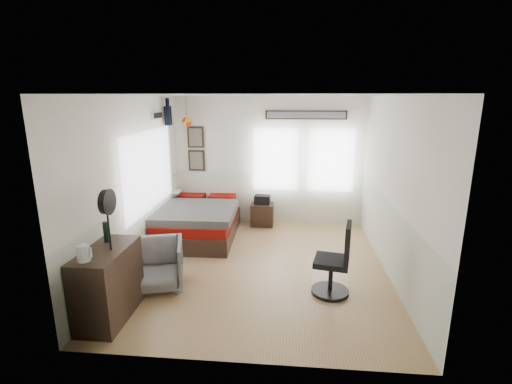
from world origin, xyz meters
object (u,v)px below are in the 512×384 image
at_px(dresser, 109,284).
at_px(task_chair, 336,266).
at_px(armchair, 156,265).
at_px(bed, 199,221).
at_px(nightstand, 262,215).

bearing_deg(dresser, task_chair, 15.99).
bearing_deg(task_chair, armchair, -167.81).
height_order(bed, dresser, dresser).
bearing_deg(bed, nightstand, 32.49).
relative_size(armchair, nightstand, 1.60).
height_order(nightstand, task_chair, task_chair).
bearing_deg(dresser, nightstand, 65.64).
distance_m(armchair, task_chair, 2.53).
xyz_separation_m(nightstand, task_chair, (1.22, -2.77, 0.19)).
relative_size(nightstand, task_chair, 0.45).
bearing_deg(nightstand, armchair, -115.26).
distance_m(bed, armchair, 2.02).
height_order(bed, armchair, armchair).
height_order(dresser, task_chair, task_chair).
bearing_deg(bed, armchair, -94.74).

